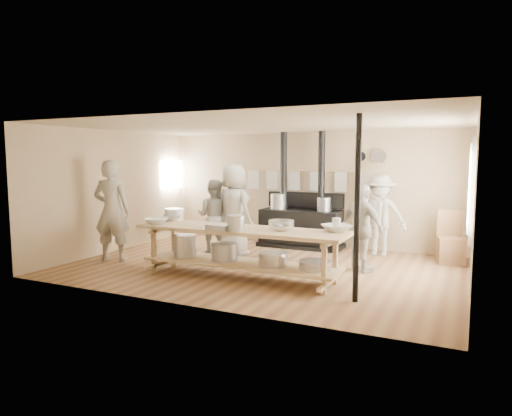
% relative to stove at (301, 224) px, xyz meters
% --- Properties ---
extents(ground, '(7.00, 7.00, 0.00)m').
position_rel_stove_xyz_m(ground, '(0.01, -2.12, -0.52)').
color(ground, brown).
rests_on(ground, ground).
extents(room_shell, '(7.00, 7.00, 7.00)m').
position_rel_stove_xyz_m(room_shell, '(0.01, -2.12, 1.10)').
color(room_shell, tan).
rests_on(room_shell, ground).
extents(window_right, '(0.09, 1.50, 1.65)m').
position_rel_stove_xyz_m(window_right, '(3.48, -1.52, 0.98)').
color(window_right, beige).
rests_on(window_right, ground).
extents(left_opening, '(0.00, 0.90, 0.90)m').
position_rel_stove_xyz_m(left_opening, '(-3.44, -0.12, 1.08)').
color(left_opening, white).
rests_on(left_opening, ground).
extents(stove, '(1.90, 0.75, 2.60)m').
position_rel_stove_xyz_m(stove, '(0.00, 0.00, 0.00)').
color(stove, black).
rests_on(stove, ground).
extents(towel_rail, '(3.00, 0.04, 0.47)m').
position_rel_stove_xyz_m(towel_rail, '(0.01, 0.28, 1.04)').
color(towel_rail, tan).
rests_on(towel_rail, ground).
extents(back_wall_shelf, '(0.63, 0.14, 0.32)m').
position_rel_stove_xyz_m(back_wall_shelf, '(1.47, 0.32, 1.48)').
color(back_wall_shelf, tan).
rests_on(back_wall_shelf, ground).
extents(prep_table, '(3.60, 0.90, 0.85)m').
position_rel_stove_xyz_m(prep_table, '(-0.00, -3.02, -0.00)').
color(prep_table, tan).
rests_on(prep_table, ground).
extents(support_post, '(0.08, 0.08, 2.60)m').
position_rel_stove_xyz_m(support_post, '(2.06, -3.47, 0.78)').
color(support_post, black).
rests_on(support_post, ground).
extents(cook_far_left, '(0.83, 0.66, 1.98)m').
position_rel_stove_xyz_m(cook_far_left, '(-2.84, -2.93, 0.47)').
color(cook_far_left, '#B9B7A4').
rests_on(cook_far_left, ground).
extents(cook_left, '(0.83, 0.68, 1.56)m').
position_rel_stove_xyz_m(cook_left, '(-1.45, -1.40, 0.26)').
color(cook_left, '#B9B7A4').
rests_on(cook_left, ground).
extents(cook_center, '(1.07, 0.88, 1.89)m').
position_rel_stove_xyz_m(cook_center, '(-0.98, -1.39, 0.42)').
color(cook_center, '#B9B7A4').
rests_on(cook_center, ground).
extents(cook_right, '(0.99, 0.79, 1.57)m').
position_rel_stove_xyz_m(cook_right, '(1.75, -1.71, 0.26)').
color(cook_right, '#B9B7A4').
rests_on(cook_right, ground).
extents(cook_by_window, '(1.12, 0.67, 1.69)m').
position_rel_stove_xyz_m(cook_by_window, '(1.78, -0.17, 0.32)').
color(cook_by_window, '#B9B7A4').
rests_on(cook_by_window, ground).
extents(chair, '(0.56, 0.56, 1.02)m').
position_rel_stove_xyz_m(chair, '(3.15, -0.34, -0.22)').
color(chair, brown).
rests_on(chair, ground).
extents(bowl_white_a, '(0.53, 0.53, 0.10)m').
position_rel_stove_xyz_m(bowl_white_a, '(-1.54, -3.22, 0.38)').
color(bowl_white_a, white).
rests_on(bowl_white_a, prep_table).
extents(bowl_steel_a, '(0.48, 0.48, 0.11)m').
position_rel_stove_xyz_m(bowl_steel_a, '(-1.54, -2.79, 0.38)').
color(bowl_steel_a, silver).
rests_on(bowl_steel_a, prep_table).
extents(bowl_white_b, '(0.63, 0.63, 0.11)m').
position_rel_stove_xyz_m(bowl_white_b, '(1.56, -2.69, 0.38)').
color(bowl_white_b, white).
rests_on(bowl_white_b, prep_table).
extents(bowl_steel_b, '(0.40, 0.40, 0.09)m').
position_rel_stove_xyz_m(bowl_steel_b, '(0.76, -3.04, 0.37)').
color(bowl_steel_b, silver).
rests_on(bowl_steel_b, prep_table).
extents(roasting_pan, '(0.42, 0.30, 0.09)m').
position_rel_stove_xyz_m(roasting_pan, '(-0.19, -3.35, 0.37)').
color(roasting_pan, '#B2B2B7').
rests_on(roasting_pan, prep_table).
extents(mixing_bowl_large, '(0.53, 0.53, 0.13)m').
position_rel_stove_xyz_m(mixing_bowl_large, '(0.65, -2.76, 0.40)').
color(mixing_bowl_large, silver).
rests_on(mixing_bowl_large, prep_table).
extents(bucket_galv, '(0.30, 0.30, 0.25)m').
position_rel_stove_xyz_m(bucket_galv, '(0.11, -3.35, 0.46)').
color(bucket_galv, gray).
rests_on(bucket_galv, prep_table).
extents(deep_bowl_enamel, '(0.44, 0.44, 0.22)m').
position_rel_stove_xyz_m(deep_bowl_enamel, '(-1.54, -2.69, 0.44)').
color(deep_bowl_enamel, white).
rests_on(deep_bowl_enamel, prep_table).
extents(pitcher, '(0.18, 0.18, 0.22)m').
position_rel_stove_xyz_m(pitcher, '(1.56, -2.69, 0.44)').
color(pitcher, white).
rests_on(pitcher, prep_table).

